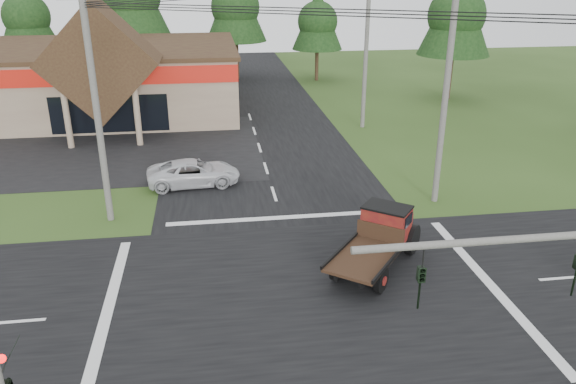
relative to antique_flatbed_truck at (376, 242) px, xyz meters
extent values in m
plane|color=#2D4518|center=(-3.05, -1.89, -1.14)|extent=(120.00, 120.00, 0.00)
cube|color=black|center=(-3.05, -1.89, -1.13)|extent=(12.00, 120.00, 0.02)
cube|color=black|center=(-3.05, -1.89, -1.12)|extent=(120.00, 12.00, 0.02)
cube|color=black|center=(-17.05, 17.11, -1.12)|extent=(28.00, 14.00, 0.02)
cube|color=#8D725F|center=(-19.05, 28.11, 1.36)|extent=(30.00, 15.00, 5.00)
cube|color=#371F16|center=(-19.05, 28.11, 3.91)|extent=(30.40, 15.40, 0.30)
cube|color=#B0170D|center=(-19.05, 20.56, 2.96)|extent=(30.00, 0.12, 1.20)
cube|color=#371F16|center=(-13.05, 19.61, 4.16)|extent=(7.78, 4.00, 7.78)
cylinder|color=#8D725F|center=(-15.25, 17.91, 0.86)|extent=(0.40, 0.40, 4.00)
cylinder|color=#8D725F|center=(-10.85, 17.91, 0.86)|extent=(0.40, 0.40, 4.00)
cube|color=black|center=(-13.05, 20.59, 0.36)|extent=(8.00, 0.08, 2.60)
cylinder|color=#595651|center=(0.45, -9.39, 4.86)|extent=(8.00, 0.16, 0.16)
imported|color=black|center=(1.45, -9.39, 3.86)|extent=(0.16, 0.20, 1.00)
imported|color=black|center=(-2.05, -9.39, 3.86)|extent=(0.16, 0.20, 1.00)
imported|color=black|center=(-10.55, -9.19, 2.56)|extent=(0.53, 2.48, 1.00)
sphere|color=#FF0C0C|center=(-10.55, -9.04, 2.76)|extent=(0.18, 0.18, 0.18)
cylinder|color=#595651|center=(-11.05, 6.11, 4.11)|extent=(0.30, 0.30, 10.50)
cylinder|color=#595651|center=(4.95, 6.11, 4.61)|extent=(0.30, 0.30, 11.50)
cylinder|color=#595651|center=(4.95, 20.11, 4.46)|extent=(0.30, 0.30, 11.20)
cylinder|color=#332316|center=(-23.05, 40.11, 0.61)|extent=(0.36, 0.36, 3.50)
cone|color=black|center=(-23.05, 40.11, 5.66)|extent=(5.60, 5.60, 6.60)
sphere|color=black|center=(-23.05, 40.11, 5.36)|extent=(4.40, 4.40, 4.40)
cylinder|color=#332316|center=(-13.05, 39.11, 1.14)|extent=(0.36, 0.36, 4.55)
cylinder|color=#332316|center=(-3.05, 40.11, 0.79)|extent=(0.36, 0.36, 3.85)
cone|color=black|center=(-3.05, 40.11, 6.34)|extent=(6.16, 6.16, 7.26)
sphere|color=black|center=(-3.05, 40.11, 6.01)|extent=(4.84, 4.84, 4.84)
cylinder|color=#332316|center=(4.95, 38.11, 0.44)|extent=(0.36, 0.36, 3.15)
cone|color=black|center=(4.95, 38.11, 4.98)|extent=(5.04, 5.04, 5.94)
sphere|color=black|center=(4.95, 38.11, 4.71)|extent=(3.96, 3.96, 3.96)
cylinder|color=#332316|center=(14.95, 28.11, 0.79)|extent=(0.36, 0.36, 3.85)
cone|color=black|center=(14.95, 28.11, 6.34)|extent=(6.16, 6.16, 7.26)
sphere|color=black|center=(14.95, 28.11, 6.01)|extent=(4.84, 4.84, 4.84)
imported|color=silver|center=(-7.19, 10.10, -0.45)|extent=(5.13, 2.69, 1.38)
camera|label=1|loc=(-6.16, -18.86, 10.10)|focal=35.00mm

